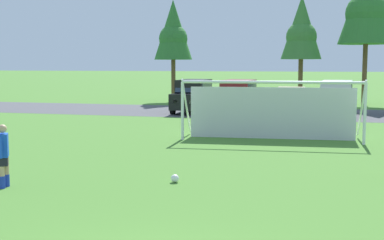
% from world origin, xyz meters
% --- Properties ---
extents(ground_plane, '(400.00, 400.00, 0.00)m').
position_xyz_m(ground_plane, '(0.00, 15.00, 0.00)').
color(ground_plane, '#477A2D').
extents(parking_lot_strip, '(52.00, 8.40, 0.01)m').
position_xyz_m(parking_lot_strip, '(0.00, 27.29, 0.00)').
color(parking_lot_strip, '#4C4C51').
rests_on(parking_lot_strip, ground).
extents(soccer_ball, '(0.22, 0.22, 0.22)m').
position_xyz_m(soccer_ball, '(-1.39, 6.76, 0.11)').
color(soccer_ball, white).
rests_on(soccer_ball, ground).
extents(soccer_goal, '(7.54, 2.51, 2.57)m').
position_xyz_m(soccer_goal, '(0.29, 15.42, 1.29)').
color(soccer_goal, white).
rests_on(soccer_goal, ground).
extents(player_striker_near, '(0.39, 0.72, 1.64)m').
position_xyz_m(player_striker_near, '(-5.50, 5.12, 0.82)').
color(player_striker_near, tan).
rests_on(player_striker_near, ground).
extents(parked_car_slot_far_left, '(2.19, 4.62, 2.16)m').
position_xyz_m(parked_car_slot_far_left, '(-5.89, 26.30, 1.11)').
color(parked_car_slot_far_left, black).
rests_on(parked_car_slot_far_left, ground).
extents(parked_car_slot_left, '(2.34, 4.70, 2.16)m').
position_xyz_m(parked_car_slot_left, '(-2.92, 26.23, 1.11)').
color(parked_car_slot_left, maroon).
rests_on(parked_car_slot_left, ground).
extents(parked_car_slot_center_left, '(2.15, 4.26, 1.72)m').
position_xyz_m(parked_car_slot_center_left, '(0.41, 26.45, 0.88)').
color(parked_car_slot_center_left, tan).
rests_on(parked_car_slot_center_left, ground).
extents(parked_car_slot_center, '(2.39, 4.73, 2.16)m').
position_xyz_m(parked_car_slot_center, '(3.14, 26.38, 1.11)').
color(parked_car_slot_center, '#B2B2BC').
rests_on(parked_car_slot_center, ground).
extents(tree_left_edge, '(3.19, 3.19, 8.50)m').
position_xyz_m(tree_left_edge, '(-9.99, 35.50, 5.84)').
color(tree_left_edge, brown).
rests_on(tree_left_edge, ground).
extents(tree_mid_left, '(3.20, 3.20, 8.54)m').
position_xyz_m(tree_mid_left, '(0.52, 35.63, 5.86)').
color(tree_mid_left, brown).
rests_on(tree_mid_left, ground).
extents(tree_center_back, '(4.23, 4.23, 11.28)m').
position_xyz_m(tree_center_back, '(5.36, 35.63, 7.76)').
color(tree_center_back, brown).
rests_on(tree_center_back, ground).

